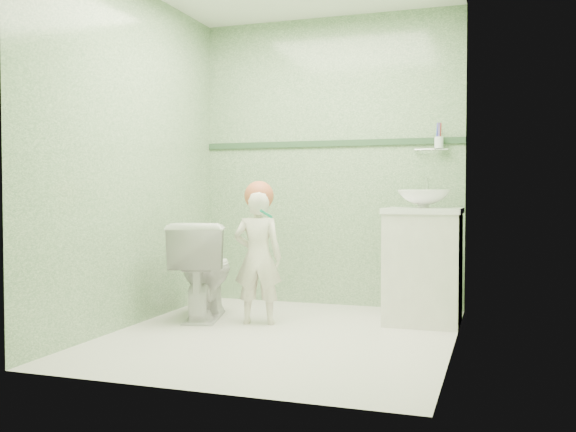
% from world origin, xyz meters
% --- Properties ---
extents(ground, '(2.50, 2.50, 0.00)m').
position_xyz_m(ground, '(0.00, 0.00, 0.00)').
color(ground, silver).
rests_on(ground, ground).
extents(room_shell, '(2.50, 2.54, 2.40)m').
position_xyz_m(room_shell, '(0.00, 0.00, 1.20)').
color(room_shell, gray).
rests_on(room_shell, ground).
extents(trim_stripe, '(2.20, 0.02, 0.05)m').
position_xyz_m(trim_stripe, '(0.00, 1.24, 1.35)').
color(trim_stripe, '#2F4F33').
rests_on(trim_stripe, room_shell).
extents(vanity, '(0.52, 0.50, 0.80)m').
position_xyz_m(vanity, '(0.84, 0.70, 0.40)').
color(vanity, white).
rests_on(vanity, ground).
extents(counter, '(0.54, 0.52, 0.04)m').
position_xyz_m(counter, '(0.84, 0.70, 0.81)').
color(counter, white).
rests_on(counter, vanity).
extents(basin, '(0.37, 0.37, 0.13)m').
position_xyz_m(basin, '(0.84, 0.70, 0.89)').
color(basin, white).
rests_on(basin, counter).
extents(faucet, '(0.03, 0.13, 0.18)m').
position_xyz_m(faucet, '(0.84, 0.89, 0.97)').
color(faucet, silver).
rests_on(faucet, counter).
extents(cup_holder, '(0.26, 0.07, 0.21)m').
position_xyz_m(cup_holder, '(0.89, 1.18, 1.33)').
color(cup_holder, silver).
rests_on(cup_holder, room_shell).
extents(toilet, '(0.57, 0.79, 0.72)m').
position_xyz_m(toilet, '(-0.74, 0.36, 0.36)').
color(toilet, white).
rests_on(toilet, ground).
extents(toddler, '(0.39, 0.29, 0.95)m').
position_xyz_m(toddler, '(-0.28, 0.30, 0.48)').
color(toddler, white).
rests_on(toddler, ground).
extents(hair_cap, '(0.21, 0.21, 0.21)m').
position_xyz_m(hair_cap, '(-0.28, 0.33, 0.92)').
color(hair_cap, '#B75C38').
rests_on(hair_cap, toddler).
extents(teal_toothbrush, '(0.11, 0.14, 0.08)m').
position_xyz_m(teal_toothbrush, '(-0.18, 0.19, 0.80)').
color(teal_toothbrush, '#0D8D65').
rests_on(teal_toothbrush, toddler).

